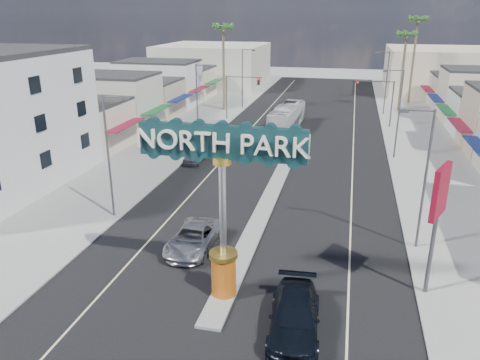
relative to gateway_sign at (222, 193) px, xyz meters
The scene contains 25 objects.
ground 28.64m from the gateway_sign, 90.00° to the left, with size 160.00×160.00×0.00m, color gray.
road 28.64m from the gateway_sign, 90.00° to the left, with size 20.00×120.00×0.01m, color black.
median_island 13.37m from the gateway_sign, 90.00° to the left, with size 1.30×30.00×0.16m, color gray.
sidewalk_left 31.87m from the gateway_sign, 116.55° to the left, with size 8.00×120.00×0.12m, color gray.
sidewalk_right 31.87m from the gateway_sign, 63.45° to the left, with size 8.00×120.00×0.12m, color gray.
storefront_row_left 47.62m from the gateway_sign, 120.33° to the left, with size 12.00×42.00×6.00m, color beige.
backdrop_far_left 76.29m from the gateway_sign, 106.77° to the left, with size 20.00×20.00×8.00m, color #B7B29E.
backdrop_far_right 76.29m from the gateway_sign, 73.23° to the left, with size 20.00×20.00×8.00m, color beige.
gateway_sign is the anchor object (origin of this frame).
traffic_signal_left 43.04m from the gateway_sign, 102.33° to the left, with size 5.09×0.45×6.00m.
traffic_signal_right 43.04m from the gateway_sign, 77.67° to the left, with size 5.09×0.45×6.00m.
streetlight_l_near 13.19m from the gateway_sign, 142.45° to the left, with size 2.03×0.22×9.00m.
streetlight_l_mid 29.91m from the gateway_sign, 110.42° to the left, with size 2.03×0.22×9.00m.
streetlight_l_far 51.10m from the gateway_sign, 101.78° to the left, with size 2.03×0.22×9.00m.
streetlight_r_near 13.19m from the gateway_sign, 37.55° to the left, with size 2.03×0.22×9.00m.
streetlight_r_mid 29.91m from the gateway_sign, 69.58° to the left, with size 2.03×0.22×9.00m.
streetlight_r_far 51.10m from the gateway_sign, 78.22° to the left, with size 2.03×0.22×9.00m.
palm_left_far 50.06m from the gateway_sign, 105.15° to the left, with size 2.60×2.60×13.10m.
palm_right_mid 55.76m from the gateway_sign, 76.47° to the left, with size 2.60×2.60×12.10m.
palm_right_far 62.20m from the gateway_sign, 75.97° to the left, with size 2.60×2.60×14.10m.
suv_left 7.66m from the gateway_sign, 125.04° to the left, with size 2.56×5.55×1.54m, color #ADAEB2.
suv_right 6.81m from the gateway_sign, 27.39° to the right, with size 2.33×5.74×1.67m, color black.
car_parked_left 24.46m from the gateway_sign, 112.12° to the left, with size 1.66×4.14×1.41m, color slate.
city_bus 38.67m from the gateway_sign, 92.98° to the left, with size 2.60×11.10×3.09m, color silver.
bank_pylon_sign 10.85m from the gateway_sign, 14.55° to the left, with size 1.13×2.15×7.12m.
Camera 1 is at (5.78, -18.65, 14.36)m, focal length 35.00 mm.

